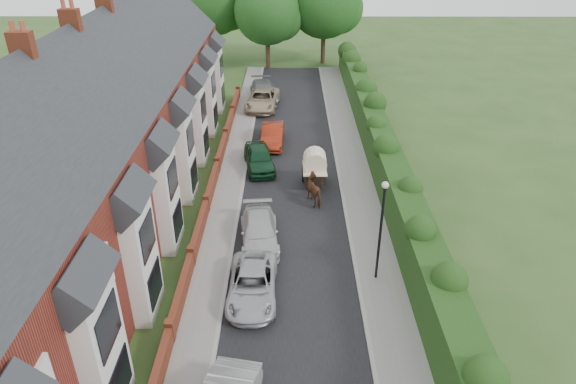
% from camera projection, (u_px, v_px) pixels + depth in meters
% --- Properties ---
extents(ground, '(140.00, 140.00, 0.00)m').
position_uv_depth(ground, '(305.00, 342.00, 20.54)').
color(ground, '#2D4C1E').
rests_on(ground, ground).
extents(road, '(6.00, 58.00, 0.02)m').
position_uv_depth(road, '(292.00, 203.00, 30.14)').
color(road, black).
rests_on(road, ground).
extents(pavement_hedge_side, '(2.20, 58.00, 0.12)m').
position_uv_depth(pavement_hedge_side, '(362.00, 203.00, 30.10)').
color(pavement_hedge_side, gray).
rests_on(pavement_hedge_side, ground).
extents(pavement_house_side, '(1.70, 58.00, 0.12)m').
position_uv_depth(pavement_house_side, '(226.00, 202.00, 30.13)').
color(pavement_house_side, gray).
rests_on(pavement_house_side, ground).
extents(kerb_hedge_side, '(0.18, 58.00, 0.13)m').
position_uv_depth(kerb_hedge_side, '(344.00, 202.00, 30.11)').
color(kerb_hedge_side, '#9A9994').
rests_on(kerb_hedge_side, ground).
extents(kerb_house_side, '(0.18, 58.00, 0.13)m').
position_uv_depth(kerb_house_side, '(240.00, 202.00, 30.13)').
color(kerb_house_side, '#9A9994').
rests_on(kerb_house_side, ground).
extents(hedge, '(2.10, 58.00, 2.85)m').
position_uv_depth(hedge, '(395.00, 179.00, 29.35)').
color(hedge, '#1B3E13').
rests_on(hedge, ground).
extents(terrace_row, '(9.05, 40.50, 11.50)m').
position_uv_depth(terrace_row, '(97.00, 140.00, 27.12)').
color(terrace_row, maroon).
rests_on(terrace_row, ground).
extents(garden_wall_row, '(0.35, 40.35, 1.10)m').
position_uv_depth(garden_wall_row, '(207.00, 205.00, 29.07)').
color(garden_wall_row, brown).
rests_on(garden_wall_row, ground).
extents(lamppost, '(0.32, 0.32, 5.16)m').
position_uv_depth(lamppost, '(382.00, 219.00, 22.41)').
color(lamppost, black).
rests_on(lamppost, ground).
extents(tree_far_left, '(7.14, 6.80, 9.29)m').
position_uv_depth(tree_far_left, '(271.00, 13.00, 52.78)').
color(tree_far_left, '#332316').
rests_on(tree_far_left, ground).
extents(tree_far_right, '(7.98, 7.60, 10.31)m').
position_uv_depth(tree_far_right, '(328.00, 4.00, 54.22)').
color(tree_far_right, '#332316').
rests_on(tree_far_right, ground).
extents(car_silver_b, '(2.15, 4.62, 1.28)m').
position_uv_depth(car_silver_b, '(252.00, 285.00, 22.66)').
color(car_silver_b, '#B4B8BC').
rests_on(car_silver_b, ground).
extents(car_white, '(2.32, 4.80, 1.35)m').
position_uv_depth(car_white, '(259.00, 231.00, 26.33)').
color(car_white, '#BCBCBC').
rests_on(car_white, ground).
extents(car_green, '(2.53, 4.66, 1.51)m').
position_uv_depth(car_green, '(259.00, 158.00, 33.85)').
color(car_green, '#11391F').
rests_on(car_green, ground).
extents(car_red, '(1.65, 4.41, 1.44)m').
position_uv_depth(car_red, '(273.00, 135.00, 37.34)').
color(car_red, maroon).
rests_on(car_red, ground).
extents(car_beige, '(3.04, 5.67, 1.52)m').
position_uv_depth(car_beige, '(262.00, 99.00, 44.12)').
color(car_beige, tan).
rests_on(car_beige, ground).
extents(car_grey, '(2.89, 5.68, 1.58)m').
position_uv_depth(car_grey, '(264.00, 92.00, 45.85)').
color(car_grey, slate).
rests_on(car_grey, ground).
extents(horse, '(1.61, 2.15, 1.65)m').
position_uv_depth(horse, '(316.00, 190.00, 29.86)').
color(horse, '#56321F').
rests_on(horse, ground).
extents(horse_cart, '(1.51, 3.33, 2.40)m').
position_uv_depth(horse_cart, '(315.00, 166.00, 31.44)').
color(horse_cart, black).
rests_on(horse_cart, ground).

